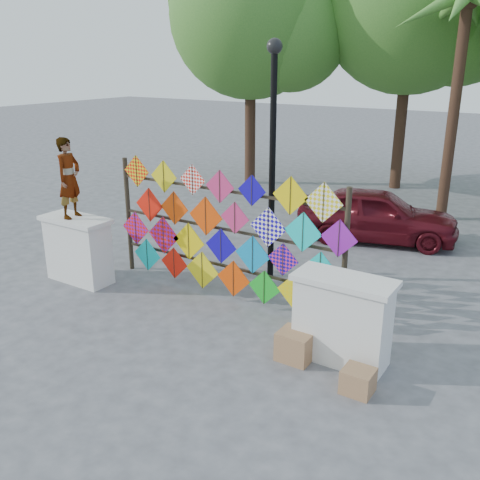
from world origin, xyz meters
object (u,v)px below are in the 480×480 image
Objects in this scene: vendor_woman at (69,178)px; sedan at (376,215)px; kite_rack at (224,234)px; lamppost at (273,140)px.

sedan is at bearing -46.58° from vendor_woman.
kite_rack is 4.74m from sedan.
lamppost is (-1.00, -3.27, 2.06)m from sedan.
lamppost is at bearing 79.89° from kite_rack.
vendor_woman is at bearing -161.82° from kite_rack.
kite_rack is 3.09m from vendor_woman.
lamppost is (0.23, 1.27, 1.50)m from kite_rack.
lamppost is (3.05, 2.20, 0.66)m from vendor_woman.
lamppost reaches higher than sedan.
vendor_woman is at bearing 128.07° from sedan.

